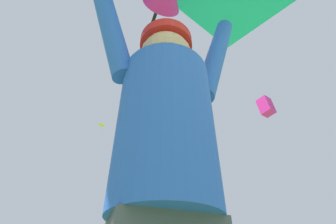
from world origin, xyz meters
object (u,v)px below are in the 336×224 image
(kite_flyer_person, at_px, (166,179))
(distant_kite_red_far_center, at_px, (195,153))
(distant_kite_yellow_mid_right, at_px, (102,125))
(distant_kite_magenta_low_right, at_px, (267,106))

(kite_flyer_person, bearing_deg, distant_kite_red_far_center, 83.04)
(distant_kite_yellow_mid_right, bearing_deg, kite_flyer_person, -71.39)
(distant_kite_red_far_center, bearing_deg, distant_kite_yellow_mid_right, -168.74)
(distant_kite_red_far_center, distance_m, distant_kite_yellow_mid_right, 12.61)
(distant_kite_yellow_mid_right, height_order, distant_kite_magenta_low_right, distant_kite_yellow_mid_right)
(distant_kite_yellow_mid_right, xyz_separation_m, distant_kite_magenta_low_right, (15.08, -13.71, -7.87))
(distant_kite_yellow_mid_right, distance_m, distant_kite_magenta_low_right, 21.85)
(kite_flyer_person, bearing_deg, distant_kite_yellow_mid_right, 108.61)
(kite_flyer_person, distance_m, distant_kite_red_far_center, 31.81)
(distant_kite_red_far_center, bearing_deg, distant_kite_magenta_low_right, -79.30)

